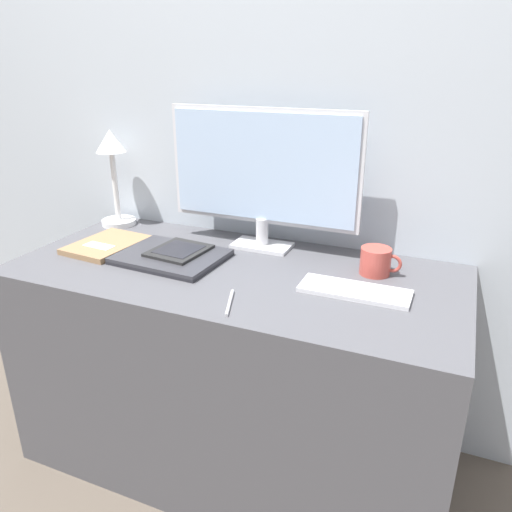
# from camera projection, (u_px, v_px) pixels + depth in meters

# --- Properties ---
(ground_plane) EXTENTS (10.00, 10.00, 0.00)m
(ground_plane) POSITION_uv_depth(u_px,v_px,m) (205.00, 504.00, 1.57)
(ground_plane) COLOR brown
(wall_back) EXTENTS (3.60, 0.05, 2.40)m
(wall_back) POSITION_uv_depth(u_px,v_px,m) (276.00, 92.00, 1.61)
(wall_back) COLOR #B2BCC6
(wall_back) RESTS_ON ground_plane
(desk) EXTENTS (1.36, 0.63, 0.71)m
(desk) POSITION_uv_depth(u_px,v_px,m) (236.00, 368.00, 1.64)
(desk) COLOR #4C4C51
(desk) RESTS_ON ground_plane
(monitor) EXTENTS (0.64, 0.11, 0.45)m
(monitor) POSITION_uv_depth(u_px,v_px,m) (263.00, 173.00, 1.59)
(monitor) COLOR silver
(monitor) RESTS_ON desk
(keyboard) EXTENTS (0.30, 0.11, 0.01)m
(keyboard) POSITION_uv_depth(u_px,v_px,m) (355.00, 291.00, 1.35)
(keyboard) COLOR silver
(keyboard) RESTS_ON desk
(laptop) EXTENTS (0.33, 0.26, 0.02)m
(laptop) POSITION_uv_depth(u_px,v_px,m) (171.00, 257.00, 1.57)
(laptop) COLOR #232328
(laptop) RESTS_ON desk
(ereader) EXTENTS (0.17, 0.19, 0.01)m
(ereader) POSITION_uv_depth(u_px,v_px,m) (179.00, 250.00, 1.58)
(ereader) COLOR black
(ereader) RESTS_ON laptop
(desk_lamp) EXTENTS (0.13, 0.13, 0.36)m
(desk_lamp) POSITION_uv_depth(u_px,v_px,m) (113.00, 164.00, 1.82)
(desk_lamp) COLOR white
(desk_lamp) RESTS_ON desk
(notebook) EXTENTS (0.21, 0.27, 0.02)m
(notebook) POSITION_uv_depth(u_px,v_px,m) (107.00, 245.00, 1.68)
(notebook) COLOR #93704C
(notebook) RESTS_ON desk
(coffee_mug) EXTENTS (0.12, 0.09, 0.08)m
(coffee_mug) POSITION_uv_depth(u_px,v_px,m) (376.00, 261.00, 1.46)
(coffee_mug) COLOR #B7473D
(coffee_mug) RESTS_ON desk
(pen) EXTENTS (0.05, 0.14, 0.01)m
(pen) POSITION_uv_depth(u_px,v_px,m) (230.00, 303.00, 1.29)
(pen) COLOR silver
(pen) RESTS_ON desk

